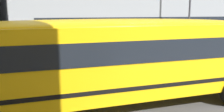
{
  "coord_description": "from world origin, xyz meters",
  "views": [
    {
      "loc": [
        0.65,
        -8.77,
        2.94
      ],
      "look_at": [
        3.0,
        -0.92,
        1.42
      ],
      "focal_mm": 38.68,
      "sensor_mm": 36.0,
      "label": 1
    }
  ],
  "objects": [
    {
      "name": "sidewalk_far",
      "position": [
        0.0,
        7.77,
        0.01
      ],
      "size": [
        120.0,
        3.0,
        0.01
      ],
      "primitive_type": "cube",
      "color": "gray",
      "rests_on": "ground_plane"
    },
    {
      "name": "lane_centreline",
      "position": [
        0.0,
        0.0,
        0.0
      ],
      "size": [
        110.0,
        0.16,
        0.01
      ],
      "primitive_type": "cube",
      "color": "silver",
      "rests_on": "ground_plane"
    },
    {
      "name": "ground_plane",
      "position": [
        0.0,
        0.0,
        0.0
      ],
      "size": [
        400.0,
        400.0,
        0.0
      ],
      "primitive_type": "plane",
      "color": "#4C4C4F"
    },
    {
      "name": "school_bus",
      "position": [
        2.22,
        -1.85,
        1.62
      ],
      "size": [
        12.23,
        2.91,
        2.72
      ],
      "rotation": [
        0.0,
        0.0,
        3.17
      ],
      "color": "yellow",
      "rests_on": "ground_plane"
    }
  ]
}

